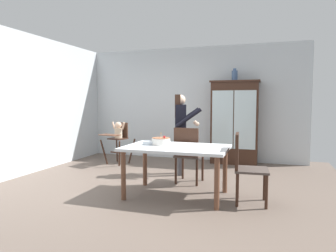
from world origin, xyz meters
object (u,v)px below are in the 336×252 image
Objects in this scene: dining_table at (176,152)px; dining_chair_right_end at (244,163)px; china_cabinet at (234,122)px; serving_bowl at (148,143)px; adult_person at (181,124)px; birthday_cake at (161,141)px; dining_chair_far_side at (188,151)px; high_chair_with_toddler at (118,135)px; ceramic_vase at (235,75)px.

dining_table is 1.57× the size of dining_chair_right_end.
china_cabinet is 2.77m from dining_chair_right_end.
dining_chair_right_end is at bearing -81.34° from china_cabinet.
dining_table is 0.47m from serving_bowl.
birthday_cake is at bearing 163.82° from adult_person.
adult_person is at bearing -60.94° from dining_chair_far_side.
china_cabinet reaches higher than high_chair_with_toddler.
dining_chair_far_side is at bearing -105.36° from ceramic_vase.
adult_person is 5.47× the size of birthday_cake.
dining_chair_right_end is (2.89, -1.85, -0.10)m from high_chair_with_toddler.
ceramic_vase is 0.18× the size of dining_table.
birthday_cake is at bearing 161.64° from dining_table.
dining_table is at bearing -31.49° from high_chair_with_toddler.
dining_table is 5.38× the size of birthday_cake.
dining_table is 0.98m from dining_chair_right_end.
adult_person is (1.61, -0.52, 0.31)m from high_chair_with_toddler.
ceramic_vase is at bearing 166.05° from china_cabinet.
birthday_cake is at bearing 81.38° from dining_chair_right_end.
adult_person is 1.24m from birthday_cake.
adult_person reaches higher than dining_table.
high_chair_with_toddler is 3.43m from dining_chair_right_end.
dining_chair_right_end reaches higher than birthday_cake.
birthday_cake is (-0.82, -2.62, -0.14)m from china_cabinet.
dining_chair_far_side is (0.44, 0.68, -0.21)m from serving_bowl.
ceramic_vase is at bearing 4.61° from dining_chair_right_end.
china_cabinet is 10.36× the size of serving_bowl.
birthday_cake is at bearing -107.15° from ceramic_vase.
dining_chair_far_side is (-0.57, -2.00, -0.38)m from china_cabinet.
adult_person is at bearing -121.82° from china_cabinet.
birthday_cake is 0.29× the size of dining_chair_right_end.
serving_bowl is at bearing -162.47° from birthday_cake.
adult_person is (-0.85, -1.39, -1.01)m from ceramic_vase.
china_cabinet is 1.94× the size of dining_chair_far_side.
china_cabinet is at bearing 31.73° from high_chair_with_toddler.
dining_chair_far_side is at bearing 90.69° from dining_table.
adult_person is at bearing -5.58° from high_chair_with_toddler.
adult_person is (-0.86, -1.39, 0.03)m from china_cabinet.
china_cabinet is at bearing 69.37° from serving_bowl.
dining_chair_far_side reaches higher than dining_table.
dining_table is (-0.54, -2.71, -1.33)m from ceramic_vase.
dining_chair_far_side is at bearing -18.33° from high_chair_with_toddler.
birthday_cake is 0.71m from dining_chair_far_side.
adult_person is 1.31m from serving_bowl.
dining_chair_right_end is at bearing -20.21° from high_chair_with_toddler.
dining_chair_far_side is at bearing -105.79° from china_cabinet.
dining_table is at bearing 93.84° from dining_chair_far_side.
high_chair_with_toddler is 1.72m from adult_person.
serving_bowl is (1.46, -1.81, 0.11)m from high_chair_with_toddler.
dining_chair_far_side is (-0.55, -2.00, -1.43)m from ceramic_vase.
ceramic_vase is 0.28× the size of dining_chair_far_side.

